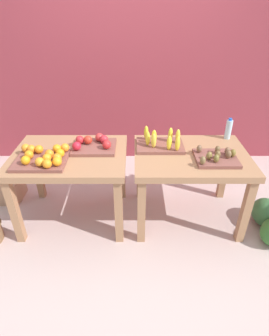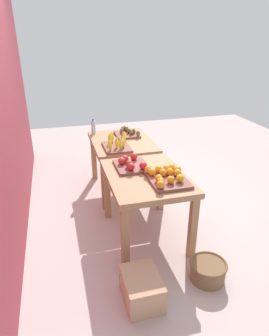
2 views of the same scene
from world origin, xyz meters
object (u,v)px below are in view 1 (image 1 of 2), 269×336
object	(u,v)px
display_table_left	(69,164)
apple_bin	(92,145)
display_table_right	(189,164)
banana_crate	(159,143)
cardboard_produce_box	(2,189)
orange_bin	(42,157)
kiwi_bin	(215,157)
water_bottle	(227,129)

from	to	relation	value
display_table_left	apple_bin	distance (m)	0.28
display_table_left	apple_bin	bearing A→B (deg)	26.42
display_table_right	banana_crate	world-z (taller)	banana_crate
banana_crate	cardboard_produce_box	world-z (taller)	banana_crate
display_table_right	orange_bin	distance (m)	1.32
display_table_right	banana_crate	bearing A→B (deg)	155.49
display_table_left	orange_bin	xyz separation A→B (m)	(-0.18, -0.15, 0.15)
display_table_left	orange_bin	bearing A→B (deg)	-140.67
kiwi_bin	water_bottle	world-z (taller)	water_bottle
water_bottle	orange_bin	bearing A→B (deg)	-164.55
kiwi_bin	cardboard_produce_box	distance (m)	2.31
banana_crate	orange_bin	bearing A→B (deg)	-165.02
display_table_left	kiwi_bin	xyz separation A→B (m)	(1.31, -0.12, 0.14)
display_table_left	display_table_right	bearing A→B (deg)	0.00
kiwi_bin	display_table_right	bearing A→B (deg)	147.52
apple_bin	cardboard_produce_box	size ratio (longest dim) A/B	1.00
display_table_right	water_bottle	distance (m)	0.57
banana_crate	cardboard_produce_box	bearing A→B (deg)	174.19
orange_bin	kiwi_bin	xyz separation A→B (m)	(1.49, 0.03, -0.01)
water_bottle	display_table_right	bearing A→B (deg)	-141.93
display_table_left	water_bottle	xyz separation A→B (m)	(1.53, 0.32, 0.21)
water_bottle	display_table_left	bearing A→B (deg)	-168.06
display_table_left	cardboard_produce_box	xyz separation A→B (m)	(-0.87, 0.30, -0.51)
kiwi_bin	orange_bin	bearing A→B (deg)	-178.87
banana_crate	water_bottle	bearing A→B (deg)	16.14
display_table_left	banana_crate	distance (m)	0.87
orange_bin	kiwi_bin	bearing A→B (deg)	1.13
banana_crate	display_table_right	bearing A→B (deg)	-24.51
orange_bin	water_bottle	xyz separation A→B (m)	(1.72, 0.47, 0.05)
banana_crate	water_bottle	world-z (taller)	water_bottle
banana_crate	water_bottle	xyz separation A→B (m)	(0.69, 0.20, 0.05)
display_table_left	apple_bin	size ratio (longest dim) A/B	2.60
orange_bin	cardboard_produce_box	xyz separation A→B (m)	(-0.69, 0.45, -0.66)
banana_crate	water_bottle	size ratio (longest dim) A/B	2.06
orange_bin	water_bottle	size ratio (longest dim) A/B	2.07
orange_bin	kiwi_bin	size ratio (longest dim) A/B	1.23
apple_bin	kiwi_bin	world-z (taller)	apple_bin
apple_bin	water_bottle	world-z (taller)	water_bottle
banana_crate	kiwi_bin	xyz separation A→B (m)	(0.46, -0.25, -0.01)
display_table_right	kiwi_bin	world-z (taller)	kiwi_bin
banana_crate	kiwi_bin	size ratio (longest dim) A/B	1.22
display_table_right	apple_bin	bearing A→B (deg)	173.30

